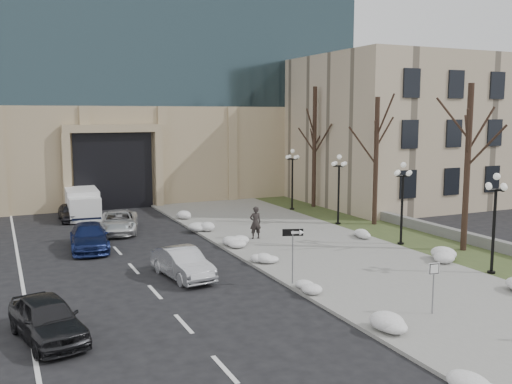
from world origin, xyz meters
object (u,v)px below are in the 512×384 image
(lamppost_a, at_px, (495,210))
(lamppost_b, at_px, (402,192))
(car_c, at_px, (89,237))
(car_d, at_px, (119,222))
(car_a, at_px, (47,319))
(lamppost_d, at_px, (292,171))
(keep_sign, at_px, (434,277))
(car_e, at_px, (70,212))
(box_truck, at_px, (82,203))
(pedestrian, at_px, (255,223))
(car_b, at_px, (183,263))
(one_way_sign, at_px, (296,239))
(lamppost_c, at_px, (339,180))

(lamppost_a, xyz_separation_m, lamppost_b, (0.00, 6.50, 0.00))
(car_c, relative_size, car_d, 1.00)
(car_c, distance_m, lamppost_a, 20.80)
(car_c, bearing_deg, car_d, 64.40)
(car_a, relative_size, lamppost_d, 0.90)
(car_c, distance_m, keep_sign, 18.83)
(lamppost_d, bearing_deg, car_e, 170.34)
(car_d, height_order, lamppost_d, lamppost_d)
(car_e, distance_m, box_truck, 1.79)
(box_truck, bearing_deg, keep_sign, -68.52)
(pedestrian, bearing_deg, car_c, -6.31)
(pedestrian, relative_size, lamppost_a, 0.40)
(car_b, distance_m, pedestrian, 8.41)
(one_way_sign, distance_m, lamppost_a, 9.36)
(keep_sign, height_order, lamppost_d, lamppost_d)
(car_b, height_order, lamppost_a, lamppost_a)
(pedestrian, relative_size, lamppost_b, 0.40)
(one_way_sign, bearing_deg, car_a, -151.31)
(one_way_sign, bearing_deg, lamppost_c, 68.83)
(keep_sign, relative_size, lamppost_c, 0.43)
(car_a, relative_size, lamppost_c, 0.90)
(car_c, relative_size, one_way_sign, 1.92)
(car_b, relative_size, car_d, 0.86)
(lamppost_b, distance_m, lamppost_c, 6.50)
(car_a, relative_size, lamppost_a, 0.90)
(lamppost_c, bearing_deg, lamppost_d, 90.00)
(lamppost_b, bearing_deg, pedestrian, 145.88)
(car_a, relative_size, pedestrian, 2.24)
(car_d, relative_size, keep_sign, 2.39)
(pedestrian, xyz_separation_m, one_way_sign, (-2.14, -8.93, 1.02))
(car_b, bearing_deg, box_truck, 88.32)
(car_b, relative_size, lamppost_d, 0.88)
(pedestrian, relative_size, lamppost_d, 0.40)
(car_c, distance_m, one_way_sign, 12.88)
(car_b, bearing_deg, lamppost_d, 39.10)
(car_c, relative_size, lamppost_c, 1.02)
(lamppost_a, height_order, lamppost_d, same)
(lamppost_a, bearing_deg, lamppost_b, 90.00)
(lamppost_b, bearing_deg, car_c, 158.37)
(car_a, distance_m, lamppost_b, 20.36)
(keep_sign, bearing_deg, car_e, 120.48)
(car_d, relative_size, lamppost_d, 1.02)
(car_c, relative_size, lamppost_d, 1.02)
(car_a, xyz_separation_m, car_c, (3.16, 12.43, -0.02))
(box_truck, height_order, lamppost_d, lamppost_d)
(car_d, height_order, lamppost_b, lamppost_b)
(box_truck, bearing_deg, lamppost_a, -54.23)
(lamppost_a, bearing_deg, lamppost_c, 90.00)
(one_way_sign, height_order, lamppost_a, lamppost_a)
(lamppost_a, height_order, lamppost_c, same)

